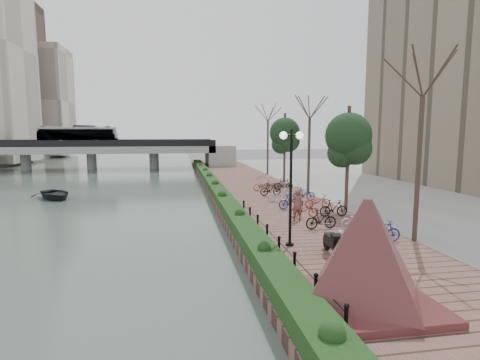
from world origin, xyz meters
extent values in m
plane|color=#59595B|center=(0.00, 0.00, 0.00)|extent=(220.00, 220.00, 0.00)
cube|color=#405047|center=(-15.00, 25.00, 0.01)|extent=(30.00, 130.00, 0.02)
cube|color=brown|center=(4.00, 17.50, 0.25)|extent=(8.00, 75.00, 0.50)
cube|color=gray|center=(20.00, 17.50, 0.25)|extent=(24.00, 75.00, 0.50)
cube|color=black|center=(0.60, 20.00, 0.80)|extent=(1.10, 56.00, 0.60)
cylinder|color=black|center=(1.40, -5.00, 0.85)|extent=(0.10, 0.10, 0.70)
cylinder|color=black|center=(1.40, -3.00, 0.85)|extent=(0.10, 0.10, 0.70)
cylinder|color=black|center=(1.40, -1.00, 0.85)|extent=(0.10, 0.10, 0.70)
cylinder|color=black|center=(1.40, 1.00, 0.85)|extent=(0.10, 0.10, 0.70)
cylinder|color=black|center=(1.40, 3.00, 0.85)|extent=(0.10, 0.10, 0.70)
cylinder|color=black|center=(1.40, 5.00, 0.85)|extent=(0.10, 0.10, 0.70)
cylinder|color=black|center=(1.40, 7.00, 0.85)|extent=(0.10, 0.10, 0.70)
cylinder|color=black|center=(1.40, 9.00, 0.85)|extent=(0.10, 0.10, 0.70)
cube|color=#441D1F|center=(2.64, -3.51, 0.61)|extent=(3.65, 3.65, 0.21)
pyramid|color=#441D1F|center=(2.64, -3.51, 2.11)|extent=(4.99, 4.99, 2.79)
cylinder|color=black|center=(2.21, 2.21, 2.99)|extent=(0.12, 0.12, 4.98)
cylinder|color=black|center=(2.21, 2.21, 5.23)|extent=(0.70, 0.06, 0.06)
sphere|color=white|center=(1.86, 2.21, 5.23)|extent=(0.32, 0.32, 0.32)
sphere|color=white|center=(2.56, 2.21, 5.23)|extent=(0.32, 0.32, 0.32)
imported|color=brown|center=(4.00, 6.69, 1.37)|extent=(0.64, 0.43, 1.74)
imported|color=#B1B0B5|center=(4.60, 1.96, 0.95)|extent=(0.60, 1.72, 0.90)
imported|color=black|center=(4.60, 4.56, 1.00)|extent=(0.47, 1.66, 1.00)
imported|color=maroon|center=(4.60, 7.16, 0.95)|extent=(0.60, 1.71, 0.90)
imported|color=navy|center=(4.60, 9.76, 1.00)|extent=(0.47, 1.66, 1.00)
imported|color=#B1B0B5|center=(4.60, 12.36, 0.95)|extent=(0.60, 1.71, 0.90)
imported|color=black|center=(4.60, 14.96, 1.00)|extent=(0.47, 1.66, 1.00)
imported|color=maroon|center=(4.60, 17.56, 0.95)|extent=(0.60, 1.72, 0.90)
imported|color=navy|center=(6.40, 1.96, 1.00)|extent=(0.47, 1.66, 1.00)
imported|color=#B1B0B5|center=(6.40, 4.56, 0.95)|extent=(0.60, 1.71, 0.90)
imported|color=black|center=(6.40, 7.16, 1.00)|extent=(0.47, 1.66, 1.00)
imported|color=maroon|center=(6.40, 9.76, 0.95)|extent=(0.60, 1.71, 0.90)
imported|color=navy|center=(6.40, 12.36, 1.00)|extent=(0.47, 1.66, 1.00)
imported|color=#B1B0B5|center=(6.40, 14.96, 0.95)|extent=(0.60, 1.71, 0.90)
imported|color=black|center=(6.40, 17.56, 1.00)|extent=(0.47, 1.66, 1.00)
cube|color=gray|center=(-15.00, 45.00, 3.00)|extent=(36.00, 8.00, 1.00)
cube|color=black|center=(-15.00, 41.10, 3.95)|extent=(36.00, 0.15, 0.90)
cube|color=black|center=(-15.00, 48.90, 3.95)|extent=(36.00, 0.15, 0.90)
cylinder|color=gray|center=(-24.00, 45.00, 1.25)|extent=(1.40, 1.40, 2.50)
cylinder|color=gray|center=(-15.00, 45.00, 1.25)|extent=(1.40, 1.40, 2.50)
cylinder|color=gray|center=(-6.00, 45.00, 1.25)|extent=(1.40, 1.40, 2.50)
imported|color=#B9BDC4|center=(-16.64, 45.00, 5.00)|extent=(2.52, 10.77, 3.00)
imported|color=black|center=(-12.42, 19.20, 0.44)|extent=(4.67, 4.97, 0.84)
cube|color=#BBAD9C|center=(-33.00, 80.00, 12.50)|extent=(12.00, 12.00, 24.00)
camera|label=1|loc=(-2.50, -12.92, 5.30)|focal=28.00mm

